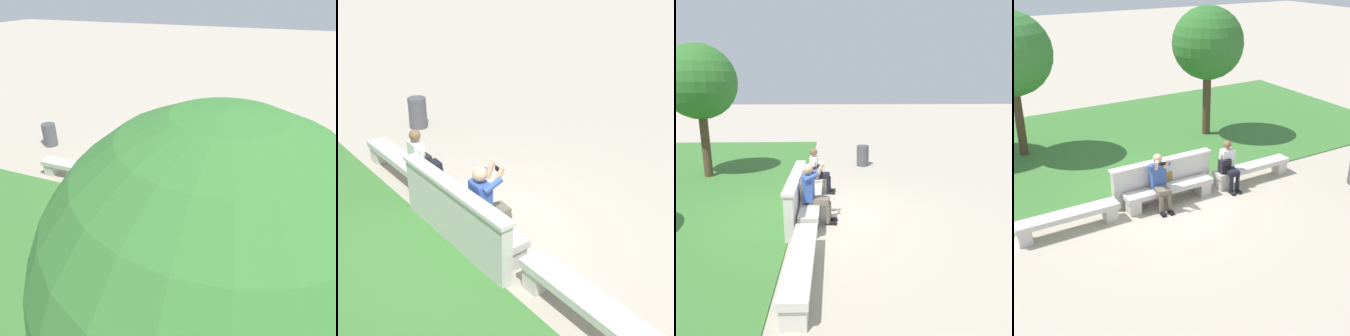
% 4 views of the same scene
% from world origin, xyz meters
% --- Properties ---
extents(ground_plane, '(80.00, 80.00, 0.00)m').
position_xyz_m(ground_plane, '(0.00, 0.00, 0.00)').
color(ground_plane, '#B2A593').
extents(grass_strip, '(19.25, 8.00, 0.03)m').
position_xyz_m(grass_strip, '(0.00, 4.38, 0.01)').
color(grass_strip, '#3D7533').
rests_on(grass_strip, ground).
extents(bench_main, '(2.27, 0.40, 0.45)m').
position_xyz_m(bench_main, '(-2.49, 0.00, 0.31)').
color(bench_main, beige).
rests_on(bench_main, ground).
extents(bench_near, '(2.27, 0.40, 0.45)m').
position_xyz_m(bench_near, '(0.00, 0.00, 0.31)').
color(bench_near, beige).
rests_on(bench_near, ground).
extents(bench_mid, '(2.27, 0.40, 0.45)m').
position_xyz_m(bench_mid, '(2.49, 0.00, 0.31)').
color(bench_mid, beige).
rests_on(bench_mid, ground).
extents(backrest_wall_with_plaque, '(2.67, 0.24, 1.01)m').
position_xyz_m(backrest_wall_with_plaque, '(0.00, 0.34, 0.52)').
color(backrest_wall_with_plaque, beige).
rests_on(backrest_wall_with_plaque, ground).
extents(person_photographer, '(0.50, 0.75, 1.32)m').
position_xyz_m(person_photographer, '(-0.29, -0.08, 0.74)').
color(person_photographer, black).
rests_on(person_photographer, ground).
extents(person_distant, '(0.48, 0.69, 1.26)m').
position_xyz_m(person_distant, '(1.69, -0.07, 0.67)').
color(person_distant, black).
rests_on(person_distant, ground).
extents(backpack, '(0.28, 0.24, 0.43)m').
position_xyz_m(backpack, '(1.58, -0.04, 0.63)').
color(backpack, black).
rests_on(backpack, bench_mid).
extents(tree_left_background, '(2.24, 2.24, 4.11)m').
position_xyz_m(tree_left_background, '(3.37, 3.55, 2.96)').
color(tree_left_background, '#4C3826').
rests_on(tree_left_background, ground).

